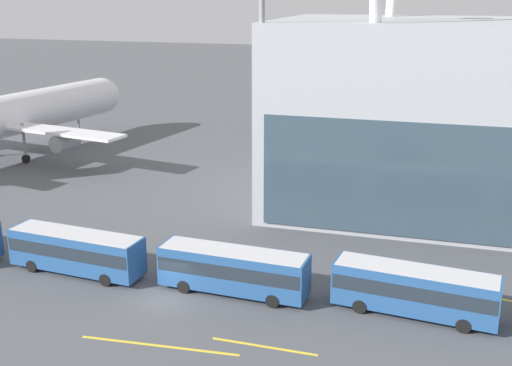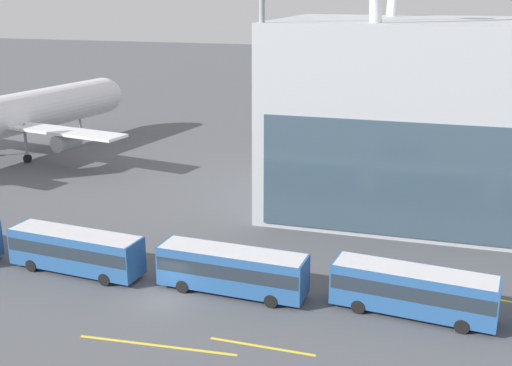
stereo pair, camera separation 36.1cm
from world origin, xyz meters
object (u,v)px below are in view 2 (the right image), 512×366
at_px(shuttle_bus_1, 76,249).
at_px(floodlight_mast, 262,7).
at_px(airliner_at_gate_near, 10,116).
at_px(airliner_at_gate_far, 436,130).
at_px(shuttle_bus_2, 232,268).
at_px(shuttle_bus_3, 413,289).

bearing_deg(shuttle_bus_1, floodlight_mast, 58.87).
distance_m(airliner_at_gate_near, shuttle_bus_1, 41.01).
xyz_separation_m(airliner_at_gate_far, shuttle_bus_1, (-26.35, -39.21, -3.18)).
height_order(shuttle_bus_2, shuttle_bus_3, same).
distance_m(airliner_at_gate_near, floodlight_mast, 44.14).
height_order(airliner_at_gate_near, shuttle_bus_3, airliner_at_gate_near).
bearing_deg(shuttle_bus_2, floodlight_mast, 100.89).
bearing_deg(airliner_at_gate_far, shuttle_bus_2, 175.36).
height_order(airliner_at_gate_near, floodlight_mast, floodlight_mast).
bearing_deg(shuttle_bus_3, shuttle_bus_1, -172.58).
height_order(shuttle_bus_3, floodlight_mast, floodlight_mast).
bearing_deg(airliner_at_gate_near, shuttle_bus_2, -115.57).
bearing_deg(shuttle_bus_3, floodlight_mast, 142.55).
relative_size(airliner_at_gate_near, shuttle_bus_2, 3.73).
xyz_separation_m(airliner_at_gate_near, shuttle_bus_3, (54.06, -29.36, -3.78)).
relative_size(airliner_at_gate_near, shuttle_bus_1, 3.71).
distance_m(airliner_at_gate_near, shuttle_bus_2, 50.76).
distance_m(shuttle_bus_2, floodlight_mast, 23.67).
bearing_deg(airliner_at_gate_near, floodlight_mast, -100.48).
height_order(shuttle_bus_1, floodlight_mast, floodlight_mast).
relative_size(airliner_at_gate_near, shuttle_bus_3, 3.70).
relative_size(airliner_at_gate_near, floodlight_mast, 1.32).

